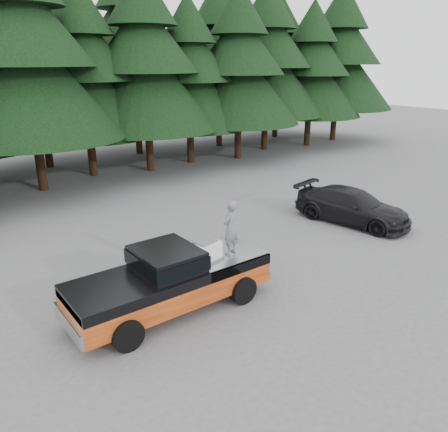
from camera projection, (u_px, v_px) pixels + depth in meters
ground at (208, 283)px, 14.17m from camera, size 120.00×120.00×0.00m
pickup_truck at (171, 288)px, 12.46m from camera, size 6.00×2.04×1.33m
truck_cab at (167, 259)px, 12.08m from camera, size 1.66×1.90×0.59m
air_compressor at (205, 251)px, 12.60m from camera, size 0.91×0.81×0.54m
man_on_bed at (230, 228)px, 12.85m from camera, size 0.71×0.60×1.66m
parked_car at (352, 206)px, 19.29m from camera, size 3.00×5.42×1.49m
treeline at (37, 44)px, 24.71m from camera, size 60.15×16.05×17.50m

